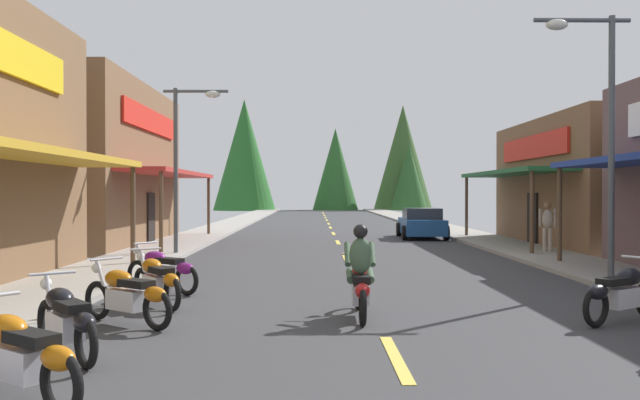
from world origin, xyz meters
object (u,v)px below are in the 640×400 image
(streetlamp_right, at_px, (597,110))
(pedestrian_by_shop, at_px, (548,224))
(motorcycle_parked_left_0, at_px, (19,354))
(motorcycle_parked_left_3, at_px, (157,280))
(motorcycle_parked_left_1, at_px, (66,319))
(motorcycle_parked_left_4, at_px, (162,269))
(motorcycle_parked_left_2, at_px, (127,294))
(streetlamp_left, at_px, (186,145))
(parked_car_curbside, at_px, (422,223))
(rider_cruising_lead, at_px, (360,279))
(motorcycle_parked_right_3, at_px, (621,292))

(streetlamp_right, relative_size, pedestrian_by_shop, 3.35)
(motorcycle_parked_left_0, height_order, motorcycle_parked_left_3, same)
(motorcycle_parked_left_1, relative_size, motorcycle_parked_left_3, 0.96)
(motorcycle_parked_left_4, bearing_deg, pedestrian_by_shop, -107.03)
(motorcycle_parked_left_2, xyz_separation_m, pedestrian_by_shop, (10.92, 12.03, 0.56))
(motorcycle_parked_left_1, bearing_deg, motorcycle_parked_left_2, -44.00)
(streetlamp_left, xyz_separation_m, parked_car_curbside, (9.24, 8.76, -3.00))
(parked_car_curbside, bearing_deg, rider_cruising_lead, 170.05)
(streetlamp_right, height_order, rider_cruising_lead, streetlamp_right)
(streetlamp_left, bearing_deg, rider_cruising_lead, -65.47)
(motorcycle_parked_left_2, bearing_deg, motorcycle_parked_left_3, -53.90)
(streetlamp_left, relative_size, pedestrian_by_shop, 3.09)
(motorcycle_parked_right_3, distance_m, rider_cruising_lead, 4.21)
(motorcycle_parked_left_0, distance_m, pedestrian_by_shop, 19.30)
(motorcycle_parked_left_2, height_order, motorcycle_parked_left_4, same)
(motorcycle_parked_left_3, bearing_deg, parked_car_curbside, -58.30)
(motorcycle_parked_right_3, height_order, motorcycle_parked_left_1, same)
(motorcycle_parked_left_3, bearing_deg, rider_cruising_lead, -143.18)
(streetlamp_right, xyz_separation_m, pedestrian_by_shop, (1.68, 7.80, -2.89))
(rider_cruising_lead, xyz_separation_m, parked_car_curbside, (4.25, 19.68, 0.03))
(motorcycle_parked_left_1, bearing_deg, streetlamp_right, -94.70)
(streetlamp_right, distance_m, pedestrian_by_shop, 8.49)
(motorcycle_parked_left_1, relative_size, rider_cruising_lead, 0.81)
(motorcycle_parked_left_2, distance_m, rider_cruising_lead, 3.77)
(motorcycle_parked_right_3, height_order, motorcycle_parked_left_0, same)
(motorcycle_parked_right_3, relative_size, motorcycle_parked_left_4, 1.00)
(motorcycle_parked_right_3, bearing_deg, rider_cruising_lead, 138.98)
(streetlamp_left, relative_size, rider_cruising_lead, 2.60)
(rider_cruising_lead, bearing_deg, pedestrian_by_shop, -31.13)
(pedestrian_by_shop, xyz_separation_m, parked_car_curbside, (-2.95, 8.25, -0.37))
(motorcycle_parked_left_1, relative_size, motorcycle_parked_left_2, 0.99)
(pedestrian_by_shop, bearing_deg, motorcycle_parked_left_2, 165.78)
(motorcycle_parked_left_0, height_order, pedestrian_by_shop, pedestrian_by_shop)
(motorcycle_parked_left_3, xyz_separation_m, parked_car_curbside, (7.93, 18.48, 0.20))
(streetlamp_left, xyz_separation_m, motorcycle_parked_right_3, (9.17, -11.37, -3.19))
(streetlamp_right, xyz_separation_m, parked_car_curbside, (-1.27, 16.05, -3.26))
(motorcycle_parked_left_2, relative_size, motorcycle_parked_left_4, 0.98)
(motorcycle_parked_right_3, relative_size, motorcycle_parked_left_1, 1.04)
(streetlamp_left, height_order, motorcycle_parked_right_3, streetlamp_left)
(motorcycle_parked_right_3, height_order, motorcycle_parked_left_2, same)
(streetlamp_left, bearing_deg, motorcycle_parked_left_1, -85.51)
(parked_car_curbside, bearing_deg, pedestrian_by_shop, -158.09)
(motorcycle_parked_left_0, distance_m, motorcycle_parked_left_3, 5.69)
(motorcycle_parked_left_1, xyz_separation_m, motorcycle_parked_left_3, (0.24, 3.85, 0.00))
(motorcycle_parked_left_3, relative_size, motorcycle_parked_left_4, 1.00)
(streetlamp_right, bearing_deg, motorcycle_parked_left_4, -175.29)
(streetlamp_right, xyz_separation_m, rider_cruising_lead, (-5.52, -3.63, -3.29))
(motorcycle_parked_left_3, xyz_separation_m, motorcycle_parked_left_4, (-0.27, 1.65, 0.00))
(motorcycle_parked_left_4, distance_m, pedestrian_by_shop, 14.08)
(streetlamp_right, bearing_deg, parked_car_curbside, 94.51)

